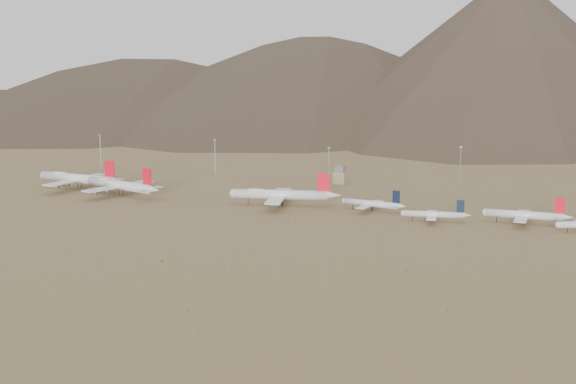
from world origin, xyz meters
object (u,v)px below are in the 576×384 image
(widebody_west, at_px, (78,178))
(narrowbody_b, at_px, (435,214))
(widebody_east, at_px, (281,194))
(narrowbody_a, at_px, (373,204))
(widebody_centre, at_px, (120,185))
(control_tower, at_px, (340,176))

(widebody_west, relative_size, narrowbody_b, 1.87)
(widebody_east, height_order, narrowbody_a, widebody_east)
(widebody_centre, relative_size, widebody_east, 0.99)
(narrowbody_b, bearing_deg, widebody_west, 166.27)
(widebody_west, xyz_separation_m, narrowbody_a, (199.23, -3.77, -2.86))
(widebody_centre, distance_m, narrowbody_a, 161.02)
(widebody_west, bearing_deg, narrowbody_b, 2.13)
(widebody_east, bearing_deg, widebody_centre, 169.58)
(widebody_west, distance_m, widebody_centre, 40.01)
(widebody_east, height_order, narrowbody_b, widebody_east)
(widebody_west, relative_size, widebody_centre, 1.08)
(widebody_west, distance_m, control_tower, 174.63)
(narrowbody_b, bearing_deg, narrowbody_a, 148.03)
(widebody_east, distance_m, control_tower, 87.87)
(widebody_centre, relative_size, narrowbody_b, 1.74)
(widebody_centre, distance_m, narrowbody_b, 199.09)
(narrowbody_a, xyz_separation_m, narrowbody_b, (38.05, -16.19, -0.26))
(widebody_west, bearing_deg, widebody_east, 4.04)
(widebody_centre, height_order, widebody_east, widebody_centre)
(widebody_centre, bearing_deg, narrowbody_b, 15.37)
(widebody_west, distance_m, widebody_east, 145.04)
(widebody_west, height_order, control_tower, widebody_west)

